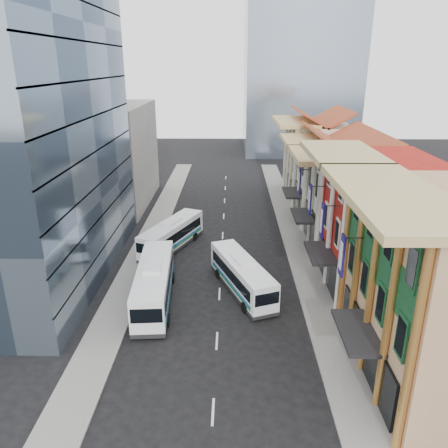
{
  "coord_description": "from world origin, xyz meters",
  "views": [
    {
      "loc": [
        1.01,
        -19.29,
        19.35
      ],
      "look_at": [
        0.33,
        19.39,
        5.03
      ],
      "focal_mm": 35.0,
      "sensor_mm": 36.0,
      "label": 1
    }
  ],
  "objects_px": {
    "shophouse_tan": "(439,291)",
    "bus_left_far": "(172,234)",
    "bus_left_near": "(154,283)",
    "bus_right": "(242,275)",
    "office_tower": "(24,116)"
  },
  "relations": [
    {
      "from": "shophouse_tan",
      "to": "bus_left_far",
      "type": "relative_size",
      "value": 1.34
    },
    {
      "from": "bus_left_near",
      "to": "bus_right",
      "type": "bearing_deg",
      "value": 10.77
    },
    {
      "from": "bus_left_far",
      "to": "bus_right",
      "type": "height_order",
      "value": "bus_left_far"
    },
    {
      "from": "office_tower",
      "to": "bus_left_near",
      "type": "distance_m",
      "value": 18.3
    },
    {
      "from": "bus_left_near",
      "to": "bus_left_far",
      "type": "relative_size",
      "value": 1.11
    },
    {
      "from": "office_tower",
      "to": "bus_right",
      "type": "xyz_separation_m",
      "value": [
        19.0,
        -3.47,
        -13.35
      ]
    },
    {
      "from": "office_tower",
      "to": "bus_left_far",
      "type": "relative_size",
      "value": 2.88
    },
    {
      "from": "office_tower",
      "to": "bus_left_near",
      "type": "height_order",
      "value": "office_tower"
    },
    {
      "from": "bus_left_far",
      "to": "shophouse_tan",
      "type": "bearing_deg",
      "value": -22.83
    },
    {
      "from": "office_tower",
      "to": "bus_left_far",
      "type": "bearing_deg",
      "value": 27.85
    },
    {
      "from": "bus_left_far",
      "to": "bus_right",
      "type": "xyz_separation_m",
      "value": [
        7.5,
        -9.54,
        -0.02
      ]
    },
    {
      "from": "bus_left_far",
      "to": "bus_right",
      "type": "distance_m",
      "value": 12.14
    },
    {
      "from": "office_tower",
      "to": "bus_right",
      "type": "distance_m",
      "value": 23.48
    },
    {
      "from": "bus_left_far",
      "to": "bus_right",
      "type": "relative_size",
      "value": 1.01
    },
    {
      "from": "bus_right",
      "to": "bus_left_far",
      "type": "bearing_deg",
      "value": 106.76
    }
  ]
}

